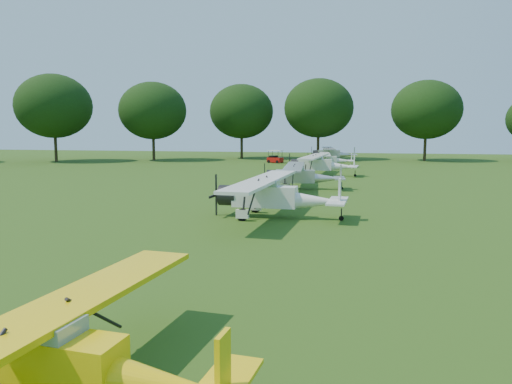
# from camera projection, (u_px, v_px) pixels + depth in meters

# --- Properties ---
(ground) EXTENTS (160.00, 160.00, 0.00)m
(ground) POSITION_uv_depth(u_px,v_px,m) (263.00, 225.00, 25.09)
(ground) COLOR #1B4912
(ground) RESTS_ON ground
(tree_belt) EXTENTS (137.36, 130.27, 14.52)m
(tree_belt) POSITION_uv_depth(u_px,v_px,m) (338.00, 61.00, 23.51)
(tree_belt) COLOR #322613
(tree_belt) RESTS_ON ground
(aircraft_2) EXTENTS (5.86, 9.34, 1.84)m
(aircraft_2) POSITION_uv_depth(u_px,v_px,m) (66.00, 354.00, 8.33)
(aircraft_2) COLOR yellow
(aircraft_2) RESTS_ON ground
(aircraft_3) EXTENTS (7.35, 11.70, 2.31)m
(aircraft_3) POSITION_uv_depth(u_px,v_px,m) (274.00, 193.00, 27.11)
(aircraft_3) COLOR white
(aircraft_3) RESTS_ON ground
(aircraft_4) EXTENTS (6.57, 10.47, 2.06)m
(aircraft_4) POSITION_uv_depth(u_px,v_px,m) (301.00, 174.00, 40.18)
(aircraft_4) COLOR silver
(aircraft_4) RESTS_ON ground
(aircraft_5) EXTENTS (7.23, 11.51, 2.27)m
(aircraft_5) POSITION_uv_depth(u_px,v_px,m) (321.00, 163.00, 51.83)
(aircraft_5) COLOR white
(aircraft_5) RESTS_ON ground
(aircraft_6) EXTENTS (5.92, 9.43, 1.85)m
(aircraft_6) POSITION_uv_depth(u_px,v_px,m) (329.00, 159.00, 63.75)
(aircraft_6) COLOR white
(aircraft_6) RESTS_ON ground
(aircraft_7) EXTENTS (6.98, 11.09, 2.18)m
(aircraft_7) POSITION_uv_depth(u_px,v_px,m) (332.00, 153.00, 76.20)
(aircraft_7) COLOR silver
(aircraft_7) RESTS_ON ground
(golf_cart) EXTENTS (2.43, 1.98, 1.81)m
(golf_cart) POSITION_uv_depth(u_px,v_px,m) (275.00, 159.00, 71.70)
(golf_cart) COLOR #B4120C
(golf_cart) RESTS_ON ground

